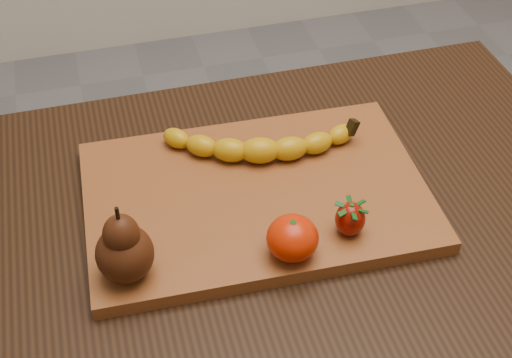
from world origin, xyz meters
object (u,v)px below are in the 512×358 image
object	(u,v)px
mandarin	(292,238)
cutting_board	(256,196)
table	(260,284)
pear	(123,242)

from	to	relation	value
mandarin	cutting_board	bearing A→B (deg)	95.99
table	cutting_board	bearing A→B (deg)	79.41
cutting_board	pear	xyz separation A→B (m)	(-0.18, -0.10, 0.06)
pear	mandarin	world-z (taller)	pear
table	mandarin	distance (m)	0.16
table	pear	xyz separation A→B (m)	(-0.17, -0.03, 0.17)
pear	mandarin	bearing A→B (deg)	-6.18
mandarin	pear	bearing A→B (deg)	173.82
pear	mandarin	size ratio (longest dim) A/B	1.68
pear	mandarin	distance (m)	0.20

